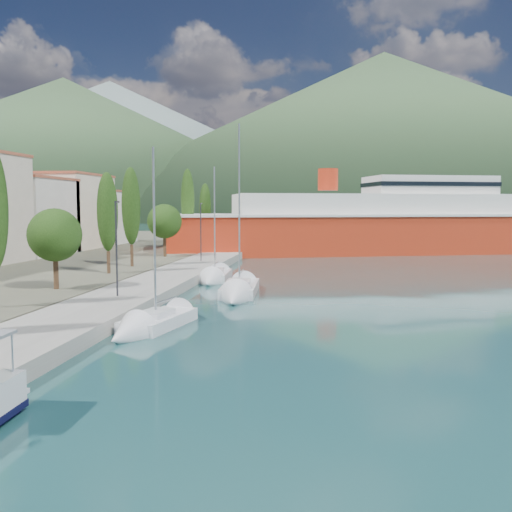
# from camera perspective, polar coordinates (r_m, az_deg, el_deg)

# --- Properties ---
(ground) EXTENTS (1400.00, 1400.00, 0.00)m
(ground) POSITION_cam_1_polar(r_m,az_deg,el_deg) (140.49, 5.70, 2.31)
(ground) COLOR #1D4849
(quay) EXTENTS (5.00, 88.00, 0.80)m
(quay) POSITION_cam_1_polar(r_m,az_deg,el_deg) (48.59, -8.70, -2.30)
(quay) COLOR gray
(quay) RESTS_ON ground
(hills_far) EXTENTS (1480.00, 900.00, 180.00)m
(hills_far) POSITION_cam_1_polar(r_m,az_deg,el_deg) (656.74, 19.66, 10.91)
(hills_far) COLOR slate
(hills_far) RESTS_ON ground
(hills_near) EXTENTS (1010.00, 520.00, 115.00)m
(hills_near) POSITION_cam_1_polar(r_m,az_deg,el_deg) (405.99, 21.21, 10.69)
(hills_near) COLOR #385533
(hills_near) RESTS_ON ground
(tree_row) EXTENTS (3.98, 65.94, 10.86)m
(tree_row) POSITION_cam_1_polar(r_m,az_deg,el_deg) (55.54, -12.71, 4.10)
(tree_row) COLOR #47301E
(tree_row) RESTS_ON land_strip
(lamp_posts) EXTENTS (0.15, 47.79, 6.06)m
(lamp_posts) POSITION_cam_1_polar(r_m,az_deg,el_deg) (37.26, -13.78, 1.10)
(lamp_posts) COLOR #2D2D33
(lamp_posts) RESTS_ON quay
(sailboat_near) EXTENTS (3.55, 7.57, 10.47)m
(sailboat_near) POSITION_cam_1_polar(r_m,az_deg,el_deg) (30.03, -11.31, -7.09)
(sailboat_near) COLOR silver
(sailboat_near) RESTS_ON ground
(sailboat_mid) EXTENTS (3.04, 9.48, 13.44)m
(sailboat_mid) POSITION_cam_1_polar(r_m,az_deg,el_deg) (40.49, -1.92, -3.81)
(sailboat_mid) COLOR silver
(sailboat_mid) RESTS_ON ground
(sailboat_far) EXTENTS (2.74, 7.51, 10.88)m
(sailboat_far) POSITION_cam_1_polar(r_m,az_deg,el_deg) (48.99, -4.38, -2.31)
(sailboat_far) COLOR silver
(sailboat_far) RESTS_ON ground
(ferry) EXTENTS (63.18, 30.44, 12.32)m
(ferry) POSITION_cam_1_polar(r_m,az_deg,el_deg) (82.86, 13.01, 2.95)
(ferry) COLOR red
(ferry) RESTS_ON ground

